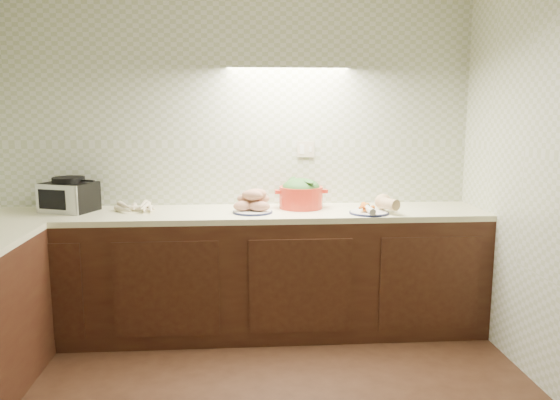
{
  "coord_description": "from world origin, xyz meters",
  "views": [
    {
      "loc": [
        0.05,
        -2.34,
        1.62
      ],
      "look_at": [
        0.31,
        1.25,
        1.02
      ],
      "focal_mm": 35.0,
      "sensor_mm": 36.0,
      "label": 1
    }
  ],
  "objects": [
    {
      "name": "sweet_potato_plate",
      "position": [
        0.14,
        1.45,
        0.97
      ],
      "size": [
        0.29,
        0.28,
        0.17
      ],
      "rotation": [
        0.0,
        0.0,
        -0.15
      ],
      "color": "#161A3F",
      "rests_on": "counter"
    },
    {
      "name": "room",
      "position": [
        0.0,
        0.0,
        1.63
      ],
      "size": [
        3.6,
        3.6,
        2.6
      ],
      "color": "black",
      "rests_on": "ground"
    },
    {
      "name": "onion_bowl",
      "position": [
        0.14,
        1.62,
        0.94
      ],
      "size": [
        0.13,
        0.13,
        0.1
      ],
      "color": "black",
      "rests_on": "counter"
    },
    {
      "name": "toaster_oven",
      "position": [
        -1.17,
        1.59,
        1.01
      ],
      "size": [
        0.42,
        0.38,
        0.25
      ],
      "rotation": [
        0.0,
        0.0,
        -0.38
      ],
      "color": "black",
      "rests_on": "counter"
    },
    {
      "name": "parsnip_pile",
      "position": [
        -0.66,
        1.55,
        0.93
      ],
      "size": [
        0.34,
        0.35,
        0.08
      ],
      "color": "#F5E3C3",
      "rests_on": "counter"
    },
    {
      "name": "dutch_oven",
      "position": [
        0.49,
        1.6,
        1.01
      ],
      "size": [
        0.39,
        0.33,
        0.22
      ],
      "rotation": [
        0.0,
        0.0,
        0.04
      ],
      "color": "red",
      "rests_on": "counter"
    },
    {
      "name": "counter",
      "position": [
        -0.68,
        0.68,
        0.45
      ],
      "size": [
        3.6,
        3.6,
        0.9
      ],
      "color": "black",
      "rests_on": "ground"
    },
    {
      "name": "veg_plate",
      "position": [
        1.0,
        1.38,
        0.95
      ],
      "size": [
        0.35,
        0.35,
        0.13
      ],
      "rotation": [
        0.0,
        0.0,
        0.34
      ],
      "color": "#161A3F",
      "rests_on": "counter"
    }
  ]
}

